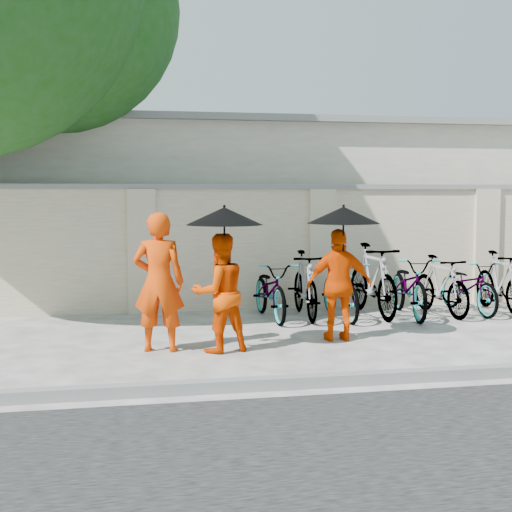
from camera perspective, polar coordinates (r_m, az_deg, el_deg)
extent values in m
plane|color=beige|center=(8.81, -1.79, -7.68)|extent=(80.00, 80.00, 0.00)
cube|color=slate|center=(7.17, 0.42, -10.19)|extent=(40.00, 0.16, 0.12)
cube|color=beige|center=(11.95, 0.48, 0.57)|extent=(20.00, 0.30, 2.00)
cube|color=beige|center=(15.84, 1.29, 3.88)|extent=(14.00, 6.00, 3.20)
sphere|color=#255323|center=(12.46, -15.80, 18.64)|extent=(4.00, 4.00, 4.00)
imported|color=#DB3A04|center=(8.79, -7.79, -2.07)|extent=(0.69, 0.52, 1.72)
imported|color=#E43D00|center=(8.71, -2.93, -2.96)|extent=(0.83, 0.72, 1.45)
cylinder|color=black|center=(8.58, -2.54, 0.40)|extent=(0.02, 0.02, 0.84)
cone|color=black|center=(8.55, -2.55, 3.22)|extent=(0.93, 0.93, 0.21)
imported|color=#EC4300|center=(9.41, 6.69, -2.31)|extent=(0.88, 0.41, 1.48)
cylinder|color=black|center=(9.29, 6.99, 0.74)|extent=(0.02, 0.02, 0.82)
cone|color=black|center=(9.27, 7.01, 3.27)|extent=(0.94, 0.94, 0.22)
imported|color=#A4A3B1|center=(10.92, 1.20, -2.78)|extent=(0.67, 1.72, 0.89)
imported|color=#A4A3B1|center=(11.06, 3.95, -2.32)|extent=(0.60, 1.76, 1.04)
imported|color=#A4A3B1|center=(11.11, 6.83, -2.68)|extent=(0.60, 1.70, 0.89)
imported|color=#A4A3B1|center=(11.36, 9.31, -1.91)|extent=(0.60, 1.92, 1.14)
imported|color=#A4A3B1|center=(11.40, 12.20, -2.40)|extent=(0.86, 1.89, 0.96)
imported|color=#A4A3B1|center=(11.67, 14.57, -2.31)|extent=(0.63, 1.62, 0.95)
imported|color=#A4A3B1|center=(12.02, 16.69, -2.35)|extent=(0.69, 1.68, 0.86)
imported|color=#A4A3B1|center=(12.27, 18.96, -1.97)|extent=(0.51, 1.65, 0.99)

